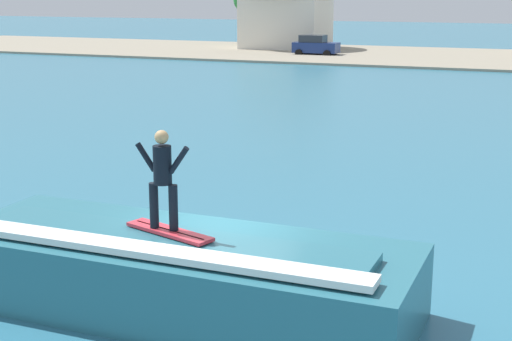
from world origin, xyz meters
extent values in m
plane|color=teal|center=(0.00, 0.00, 0.00)|extent=(260.00, 260.00, 0.00)
cube|color=#2B6C7D|center=(-0.24, -1.46, 0.66)|extent=(8.49, 3.01, 1.33)
cube|color=#2B6C7D|center=(-0.24, -1.83, 1.40)|extent=(7.21, 1.35, 0.15)
cube|color=white|center=(-0.24, -2.43, 1.43)|extent=(7.64, 0.54, 0.12)
cube|color=#D8333F|center=(-0.31, -1.65, 1.52)|extent=(1.85, 0.92, 0.06)
cube|color=black|center=(-0.31, -1.65, 1.55)|extent=(1.61, 0.54, 0.01)
cylinder|color=black|center=(-0.60, -1.63, 1.96)|extent=(0.16, 0.16, 0.81)
cylinder|color=black|center=(-0.22, -1.63, 1.96)|extent=(0.16, 0.16, 0.81)
cylinder|color=black|center=(-0.41, -1.63, 2.70)|extent=(0.32, 0.32, 0.67)
sphere|color=tan|center=(-0.41, -1.63, 3.19)|extent=(0.24, 0.24, 0.24)
cylinder|color=black|center=(-0.73, -1.63, 2.82)|extent=(0.40, 0.10, 0.51)
cylinder|color=black|center=(-0.09, -1.63, 2.82)|extent=(0.40, 0.10, 0.51)
cube|color=gray|center=(0.00, 53.66, 0.09)|extent=(120.00, 20.36, 0.18)
cube|color=navy|center=(-14.72, 51.30, 0.77)|extent=(3.96, 1.75, 0.90)
cube|color=#262D38|center=(-15.02, 51.30, 1.54)|extent=(2.18, 1.58, 0.64)
cylinder|color=black|center=(-13.44, 52.23, 0.32)|extent=(0.64, 0.22, 0.64)
cylinder|color=black|center=(-13.44, 50.38, 0.32)|extent=(0.64, 0.22, 0.64)
cylinder|color=black|center=(-16.01, 52.23, 0.32)|extent=(0.64, 0.22, 0.64)
cylinder|color=black|center=(-16.01, 50.38, 0.32)|extent=(0.64, 0.22, 0.64)
cube|color=silver|center=(-19.75, 57.27, 2.94)|extent=(7.71, 6.15, 5.88)
cylinder|color=brown|center=(-25.43, 60.46, 1.99)|extent=(0.37, 0.37, 3.98)
sphere|color=#227635|center=(-25.43, 60.46, 4.72)|extent=(2.46, 2.46, 2.46)
camera|label=1|loc=(5.85, -12.63, 5.61)|focal=52.76mm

